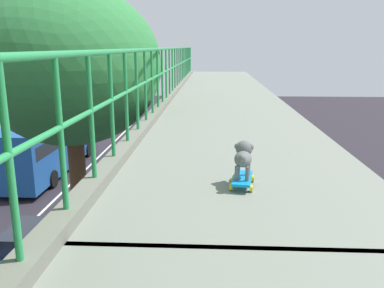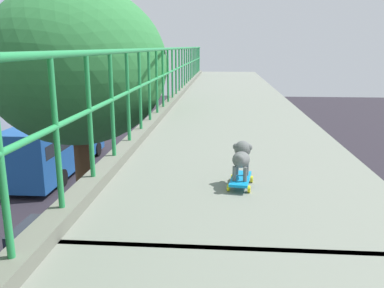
{
  "view_description": "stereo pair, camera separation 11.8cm",
  "coord_description": "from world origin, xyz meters",
  "px_view_note": "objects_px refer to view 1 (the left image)",
  "views": [
    {
      "loc": [
        0.82,
        -1.99,
        7.5
      ],
      "look_at": [
        0.61,
        2.27,
        6.45
      ],
      "focal_mm": 37.48,
      "sensor_mm": 36.0,
      "label": 1
    },
    {
      "loc": [
        0.94,
        -1.99,
        7.5
      ],
      "look_at": [
        0.61,
        2.27,
        6.45
      ],
      "focal_mm": 37.48,
      "sensor_mm": 36.0,
      "label": 2
    }
  ],
  "objects_px": {
    "city_bus": "(49,142)",
    "small_dog": "(243,155)",
    "toy_skateboard": "(242,179)",
    "car_blue_fifth": "(35,247)"
  },
  "relations": [
    {
      "from": "city_bus",
      "to": "small_dog",
      "type": "distance_m",
      "value": 22.38
    },
    {
      "from": "city_bus",
      "to": "toy_skateboard",
      "type": "relative_size",
      "value": 21.84
    },
    {
      "from": "toy_skateboard",
      "to": "small_dog",
      "type": "xyz_separation_m",
      "value": [
        0.01,
        0.03,
        0.22
      ]
    },
    {
      "from": "car_blue_fifth",
      "to": "city_bus",
      "type": "bearing_deg",
      "value": 109.38
    },
    {
      "from": "car_blue_fifth",
      "to": "city_bus",
      "type": "relative_size",
      "value": 0.39
    },
    {
      "from": "car_blue_fifth",
      "to": "toy_skateboard",
      "type": "height_order",
      "value": "toy_skateboard"
    },
    {
      "from": "car_blue_fifth",
      "to": "small_dog",
      "type": "xyz_separation_m",
      "value": [
        6.37,
        -8.64,
        5.75
      ]
    },
    {
      "from": "car_blue_fifth",
      "to": "small_dog",
      "type": "distance_m",
      "value": 12.18
    },
    {
      "from": "car_blue_fifth",
      "to": "toy_skateboard",
      "type": "xyz_separation_m",
      "value": [
        6.36,
        -8.67,
        5.52
      ]
    },
    {
      "from": "toy_skateboard",
      "to": "car_blue_fifth",
      "type": "bearing_deg",
      "value": 126.26
    }
  ]
}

